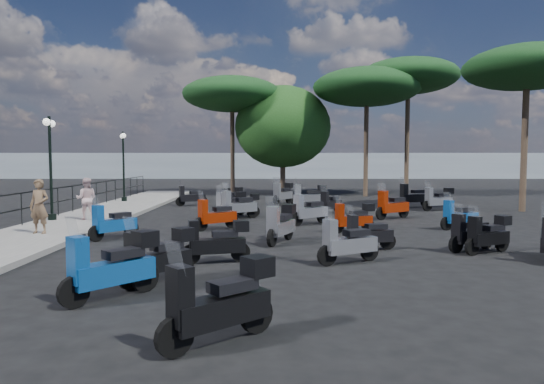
{
  "coord_description": "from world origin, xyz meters",
  "views": [
    {
      "loc": [
        0.62,
        -15.3,
        2.39
      ],
      "look_at": [
        0.56,
        1.72,
        1.2
      ],
      "focal_mm": 32.0,
      "sensor_mm": 36.0,
      "label": 1
    }
  ],
  "objects_px": {
    "scooter_10": "(241,206)",
    "pine_2": "(232,95)",
    "scooter_8": "(281,225)",
    "pine_1": "(408,77)",
    "pedestrian_far": "(86,199)",
    "scooter_3": "(216,216)",
    "scooter_13": "(353,218)",
    "lamp_post_1": "(50,161)",
    "scooter_7": "(217,242)",
    "scooter_20": "(309,196)",
    "scooter_26": "(413,197)",
    "scooter_6": "(220,304)",
    "scooter_9": "(238,206)",
    "scooter_1": "(112,267)",
    "pine_0": "(367,88)",
    "pine_3": "(527,68)",
    "scooter_11": "(233,197)",
    "scooter_15": "(283,194)",
    "scooter_16": "(368,235)",
    "scooter_5": "(191,197)",
    "scooter_17": "(470,234)",
    "scooter_19": "(330,204)",
    "scooter_4": "(230,204)",
    "scooter_14": "(309,211)",
    "lamp_post_2": "(123,162)",
    "scooter_0": "(158,257)",
    "scooter_25": "(438,199)",
    "broadleaf_tree": "(283,127)",
    "scooter_12": "(347,244)",
    "woman": "(39,206)",
    "scooter_24": "(459,216)"
  },
  "relations": [
    {
      "from": "scooter_1",
      "to": "scooter_4",
      "type": "distance_m",
      "value": 11.84
    },
    {
      "from": "lamp_post_1",
      "to": "scooter_9",
      "type": "distance_m",
      "value": 7.04
    },
    {
      "from": "scooter_6",
      "to": "scooter_9",
      "type": "bearing_deg",
      "value": -37.39
    },
    {
      "from": "scooter_9",
      "to": "scooter_12",
      "type": "xyz_separation_m",
      "value": [
        3.08,
        -8.07,
        -0.04
      ]
    },
    {
      "from": "scooter_5",
      "to": "scooter_17",
      "type": "bearing_deg",
      "value": -168.04
    },
    {
      "from": "scooter_26",
      "to": "pine_1",
      "type": "xyz_separation_m",
      "value": [
        1.63,
        7.25,
        6.94
      ]
    },
    {
      "from": "scooter_10",
      "to": "scooter_19",
      "type": "xyz_separation_m",
      "value": [
        3.73,
        1.24,
        -0.03
      ]
    },
    {
      "from": "scooter_10",
      "to": "pine_2",
      "type": "height_order",
      "value": "pine_2"
    },
    {
      "from": "scooter_1",
      "to": "scooter_24",
      "type": "height_order",
      "value": "scooter_1"
    },
    {
      "from": "scooter_5",
      "to": "scooter_6",
      "type": "bearing_deg",
      "value": 164.81
    },
    {
      "from": "scooter_8",
      "to": "pine_1",
      "type": "bearing_deg",
      "value": -92.68
    },
    {
      "from": "scooter_11",
      "to": "scooter_20",
      "type": "relative_size",
      "value": 0.78
    },
    {
      "from": "lamp_post_1",
      "to": "scooter_7",
      "type": "relative_size",
      "value": 2.38
    },
    {
      "from": "woman",
      "to": "scooter_26",
      "type": "relative_size",
      "value": 0.9
    },
    {
      "from": "lamp_post_2",
      "to": "scooter_3",
      "type": "relative_size",
      "value": 2.61
    },
    {
      "from": "scooter_10",
      "to": "scooter_17",
      "type": "relative_size",
      "value": 1.07
    },
    {
      "from": "pedestrian_far",
      "to": "scooter_3",
      "type": "xyz_separation_m",
      "value": [
        4.92,
        -1.59,
        -0.45
      ]
    },
    {
      "from": "lamp_post_2",
      "to": "scooter_14",
      "type": "height_order",
      "value": "lamp_post_2"
    },
    {
      "from": "scooter_7",
      "to": "scooter_20",
      "type": "xyz_separation_m",
      "value": [
        3.04,
        12.59,
        0.06
      ]
    },
    {
      "from": "lamp_post_2",
      "to": "scooter_9",
      "type": "distance_m",
      "value": 9.18
    },
    {
      "from": "pedestrian_far",
      "to": "scooter_3",
      "type": "relative_size",
      "value": 1.1
    },
    {
      "from": "scooter_7",
      "to": "scooter_26",
      "type": "bearing_deg",
      "value": -47.54
    },
    {
      "from": "scooter_1",
      "to": "scooter_16",
      "type": "distance_m",
      "value": 6.75
    },
    {
      "from": "scooter_1",
      "to": "pine_0",
      "type": "bearing_deg",
      "value": -68.53
    },
    {
      "from": "scooter_6",
      "to": "scooter_15",
      "type": "xyz_separation_m",
      "value": [
        1.17,
        19.03,
        0.01
      ]
    },
    {
      "from": "pine_1",
      "to": "pine_3",
      "type": "relative_size",
      "value": 1.17
    },
    {
      "from": "scooter_5",
      "to": "scooter_8",
      "type": "bearing_deg",
      "value": 176.26
    },
    {
      "from": "scooter_13",
      "to": "scooter_9",
      "type": "bearing_deg",
      "value": 29.54
    },
    {
      "from": "scooter_19",
      "to": "pine_0",
      "type": "distance_m",
      "value": 11.95
    },
    {
      "from": "pine_1",
      "to": "pedestrian_far",
      "type": "bearing_deg",
      "value": -139.54
    },
    {
      "from": "scooter_15",
      "to": "scooter_11",
      "type": "bearing_deg",
      "value": 57.8
    },
    {
      "from": "scooter_19",
      "to": "pine_1",
      "type": "distance_m",
      "value": 13.52
    },
    {
      "from": "scooter_4",
      "to": "scooter_5",
      "type": "height_order",
      "value": "scooter_5"
    },
    {
      "from": "scooter_4",
      "to": "scooter_12",
      "type": "distance_m",
      "value": 9.65
    },
    {
      "from": "lamp_post_1",
      "to": "pine_2",
      "type": "relative_size",
      "value": 0.49
    },
    {
      "from": "scooter_17",
      "to": "scooter_20",
      "type": "distance_m",
      "value": 11.62
    },
    {
      "from": "scooter_10",
      "to": "scooter_13",
      "type": "xyz_separation_m",
      "value": [
        3.87,
        -4.03,
        -0.01
      ]
    },
    {
      "from": "scooter_26",
      "to": "broadleaf_tree",
      "type": "relative_size",
      "value": 0.25
    },
    {
      "from": "scooter_14",
      "to": "scooter_20",
      "type": "xyz_separation_m",
      "value": [
        0.47,
        6.18,
        0.05
      ]
    },
    {
      "from": "scooter_13",
      "to": "pine_2",
      "type": "distance_m",
      "value": 17.93
    },
    {
      "from": "scooter_14",
      "to": "scooter_25",
      "type": "xyz_separation_m",
      "value": [
        6.24,
        4.69,
        0.02
      ]
    },
    {
      "from": "scooter_7",
      "to": "scooter_20",
      "type": "bearing_deg",
      "value": -28.22
    },
    {
      "from": "scooter_1",
      "to": "scooter_9",
      "type": "xyz_separation_m",
      "value": [
        1.32,
        10.87,
        -0.05
      ]
    },
    {
      "from": "scooter_25",
      "to": "scooter_24",
      "type": "bearing_deg",
      "value": 144.11
    },
    {
      "from": "scooter_11",
      "to": "scooter_13",
      "type": "xyz_separation_m",
      "value": [
        4.59,
        -8.44,
        -0.0
      ]
    },
    {
      "from": "scooter_7",
      "to": "scooter_20",
      "type": "distance_m",
      "value": 12.95
    },
    {
      "from": "lamp_post_2",
      "to": "scooter_0",
      "type": "relative_size",
      "value": 2.66
    },
    {
      "from": "scooter_1",
      "to": "scooter_12",
      "type": "bearing_deg",
      "value": -105.17
    },
    {
      "from": "scooter_6",
      "to": "scooter_7",
      "type": "height_order",
      "value": "scooter_6"
    },
    {
      "from": "scooter_4",
      "to": "scooter_16",
      "type": "distance_m",
      "value": 8.57
    }
  ]
}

